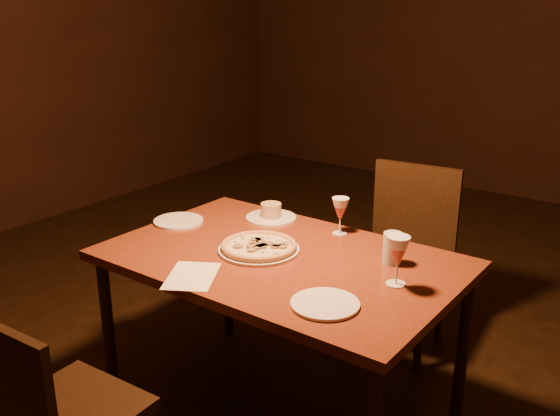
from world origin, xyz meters
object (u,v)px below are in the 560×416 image
Objects in this scene: chair_near at (50,414)px; chair_far at (405,248)px; dining_table at (281,271)px; pizza_plate at (259,247)px.

chair_near is 1.80m from chair_far.
pizza_plate is (-0.10, -0.01, 0.08)m from dining_table.
chair_near is 2.59× the size of pizza_plate.
dining_table is 0.96m from chair_near.
chair_near reaches higher than dining_table.
chair_near is at bearing -101.75° from dining_table.
chair_far reaches higher than pizza_plate.
chair_far is 0.92m from pizza_plate.
chair_near is (-0.20, -0.92, -0.19)m from dining_table.
pizza_plate is at bearing 81.25° from chair_near.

